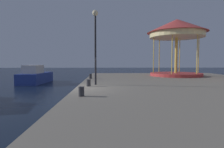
% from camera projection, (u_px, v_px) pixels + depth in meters
% --- Properties ---
extents(ground_plane, '(120.00, 120.00, 0.00)m').
position_uv_depth(ground_plane, '(76.00, 102.00, 10.24)').
color(ground_plane, black).
extents(quay_dock, '(14.73, 26.16, 0.80)m').
position_uv_depth(quay_dock, '(206.00, 94.00, 10.47)').
color(quay_dock, gray).
rests_on(quay_dock, ground).
extents(motorboat_blue, '(2.18, 4.99, 1.89)m').
position_uv_depth(motorboat_blue, '(35.00, 76.00, 19.31)').
color(motorboat_blue, navy).
rests_on(motorboat_blue, ground).
extents(carousel, '(5.90, 5.90, 5.68)m').
position_uv_depth(carousel, '(177.00, 34.00, 18.49)').
color(carousel, '#B23333').
rests_on(carousel, quay_dock).
extents(lamp_post_mid_promenade, '(0.36, 0.36, 4.58)m').
position_uv_depth(lamp_post_mid_promenade, '(95.00, 34.00, 11.33)').
color(lamp_post_mid_promenade, black).
rests_on(lamp_post_mid_promenade, quay_dock).
extents(bollard_center, '(0.24, 0.24, 0.40)m').
position_uv_depth(bollard_center, '(81.00, 91.00, 7.65)').
color(bollard_center, '#2D2D33').
rests_on(bollard_center, quay_dock).
extents(bollard_south, '(0.24, 0.24, 0.40)m').
position_uv_depth(bollard_south, '(90.00, 76.00, 15.66)').
color(bollard_south, '#2D2D33').
rests_on(bollard_south, quay_dock).
extents(bollard_north, '(0.24, 0.24, 0.40)m').
position_uv_depth(bollard_north, '(89.00, 83.00, 10.83)').
color(bollard_north, '#2D2D33').
rests_on(bollard_north, quay_dock).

